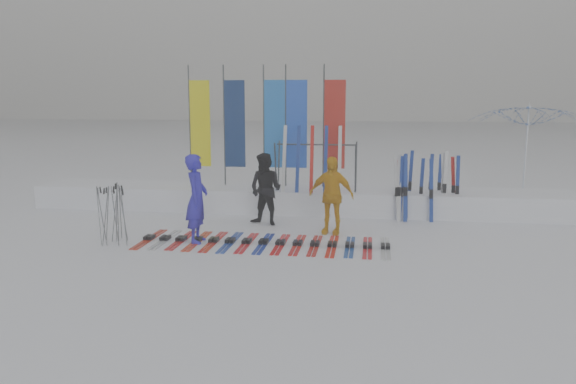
% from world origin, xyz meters
% --- Properties ---
extents(ground, '(120.00, 120.00, 0.00)m').
position_xyz_m(ground, '(0.00, 0.00, 0.00)').
color(ground, white).
rests_on(ground, ground).
extents(snow_bank, '(14.00, 1.60, 0.60)m').
position_xyz_m(snow_bank, '(0.00, 4.60, 0.30)').
color(snow_bank, white).
rests_on(snow_bank, ground).
extents(person_blue, '(0.48, 0.69, 1.82)m').
position_xyz_m(person_blue, '(-1.61, 1.04, 0.91)').
color(person_blue, '#271FBA').
rests_on(person_blue, ground).
extents(person_black, '(0.98, 0.88, 1.68)m').
position_xyz_m(person_black, '(-0.51, 2.83, 0.84)').
color(person_black, black).
rests_on(person_black, ground).
extents(person_yellow, '(1.06, 0.60, 1.70)m').
position_xyz_m(person_yellow, '(1.07, 2.19, 0.85)').
color(person_yellow, '#E4A40E').
rests_on(person_yellow, ground).
extents(tent_canopy, '(3.74, 3.79, 2.86)m').
position_xyz_m(tent_canopy, '(6.08, 6.01, 1.43)').
color(tent_canopy, white).
rests_on(tent_canopy, ground).
extents(ski_row, '(5.08, 1.70, 0.07)m').
position_xyz_m(ski_row, '(-0.23, 1.08, 0.04)').
color(ski_row, '#AE200D').
rests_on(ski_row, ground).
extents(pole_cluster, '(0.64, 0.69, 1.25)m').
position_xyz_m(pole_cluster, '(-3.28, 0.73, 0.60)').
color(pole_cluster, '#595B60').
rests_on(pole_cluster, ground).
extents(feather_flags, '(4.20, 0.09, 3.20)m').
position_xyz_m(feather_flags, '(-0.86, 4.86, 2.24)').
color(feather_flags, '#383A3F').
rests_on(feather_flags, ground).
extents(ski_rack, '(2.04, 0.80, 1.23)m').
position_xyz_m(ski_rack, '(0.54, 4.20, 1.38)').
color(ski_rack, '#383A3F').
rests_on(ski_rack, ground).
extents(upright_skis, '(1.58, 1.23, 1.66)m').
position_xyz_m(upright_skis, '(3.12, 4.11, 0.78)').
color(upright_skis, navy).
rests_on(upright_skis, ground).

